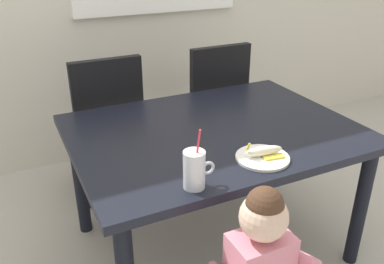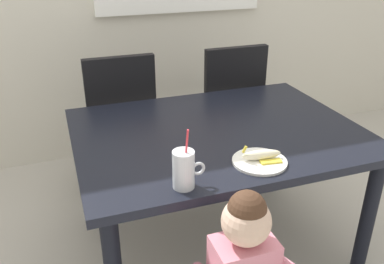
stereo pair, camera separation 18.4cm
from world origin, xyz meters
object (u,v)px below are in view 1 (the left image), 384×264
at_px(dining_chair_right, 211,102).
at_px(milk_cup, 195,172).
at_px(dining_table, 214,144).
at_px(peeled_banana, 264,151).
at_px(dining_chair_left, 106,120).
at_px(toddler_standing, 260,262).
at_px(snack_plate, 262,158).

distance_m(dining_chair_right, milk_cup, 1.38).
height_order(dining_table, peeled_banana, peeled_banana).
height_order(dining_table, milk_cup, milk_cup).
height_order(dining_chair_left, toddler_standing, dining_chair_left).
bearing_deg(dining_chair_left, dining_table, 115.53).
bearing_deg(dining_chair_left, milk_cup, 92.03).
height_order(dining_table, dining_chair_left, dining_chair_left).
xyz_separation_m(dining_chair_right, snack_plate, (-0.34, -1.10, 0.19)).
relative_size(dining_chair_right, milk_cup, 3.83).
height_order(toddler_standing, milk_cup, milk_cup).
xyz_separation_m(milk_cup, peeled_banana, (0.37, 0.07, -0.04)).
distance_m(dining_table, snack_plate, 0.38).
relative_size(milk_cup, peeled_banana, 1.44).
distance_m(dining_table, dining_chair_left, 0.84).
relative_size(dining_table, toddler_standing, 1.66).
distance_m(milk_cup, peeled_banana, 0.38).
height_order(dining_table, snack_plate, snack_plate).
bearing_deg(dining_chair_left, snack_plate, 109.60).
xyz_separation_m(toddler_standing, milk_cup, (-0.13, 0.27, 0.26)).
bearing_deg(peeled_banana, snack_plate, -152.96).
relative_size(dining_chair_left, snack_plate, 4.17).
bearing_deg(toddler_standing, dining_table, 74.77).
relative_size(milk_cup, snack_plate, 1.09).
xyz_separation_m(dining_table, snack_plate, (0.04, -0.36, 0.09)).
relative_size(dining_table, snack_plate, 6.03).
bearing_deg(snack_plate, peeled_banana, 27.04).
bearing_deg(toddler_standing, peeled_banana, 55.26).
xyz_separation_m(dining_table, toddler_standing, (-0.19, -0.70, -0.11)).
relative_size(dining_table, milk_cup, 5.53).
distance_m(dining_table, dining_chair_right, 0.84).
bearing_deg(snack_plate, toddler_standing, -123.84).
bearing_deg(dining_chair_right, dining_table, 62.66).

